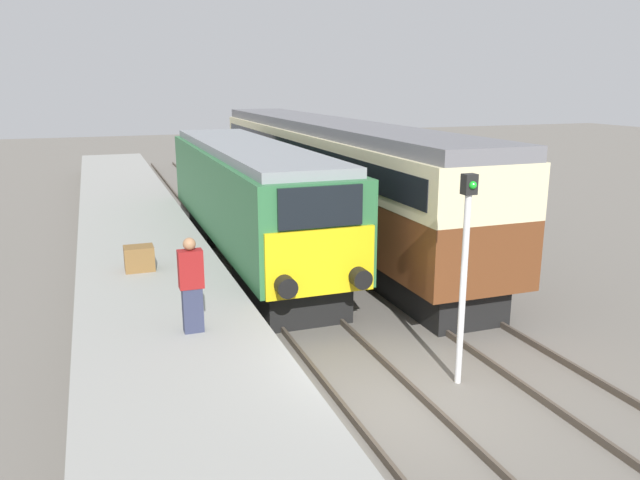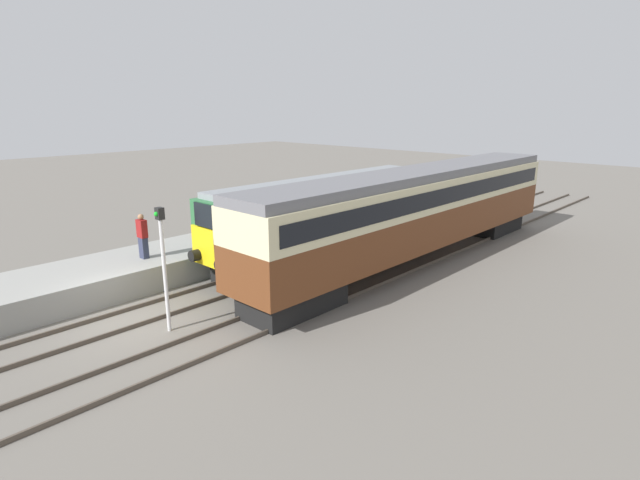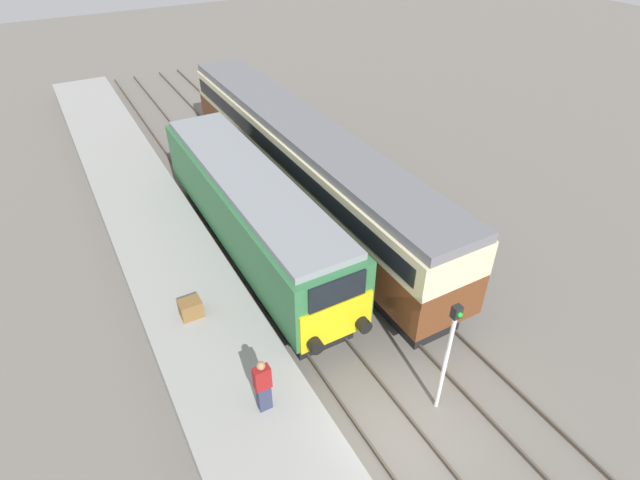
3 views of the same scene
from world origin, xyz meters
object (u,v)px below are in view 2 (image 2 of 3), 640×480
object	(u,v)px
passenger_carriage	(419,206)
luggage_crate	(224,229)
signal_post	(163,259)
person_on_platform	(143,236)
locomotive	(329,214)

from	to	relation	value
passenger_carriage	luggage_crate	xyz separation A→B (m)	(-6.97, -5.51, -1.22)
signal_post	luggage_crate	size ratio (longest dim) A/B	5.66
passenger_carriage	signal_post	world-z (taller)	passenger_carriage
person_on_platform	luggage_crate	world-z (taller)	person_on_platform
signal_post	luggage_crate	distance (m)	8.08
locomotive	person_on_platform	size ratio (longest dim) A/B	7.46
passenger_carriage	luggage_crate	distance (m)	8.96
passenger_carriage	luggage_crate	world-z (taller)	passenger_carriage
locomotive	luggage_crate	size ratio (longest dim) A/B	19.02
passenger_carriage	luggage_crate	bearing A→B (deg)	-141.67
person_on_platform	signal_post	distance (m)	4.96
locomotive	signal_post	distance (m)	9.50
passenger_carriage	signal_post	bearing A→B (deg)	-98.37
person_on_platform	signal_post	world-z (taller)	signal_post
person_on_platform	luggage_crate	size ratio (longest dim) A/B	2.55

